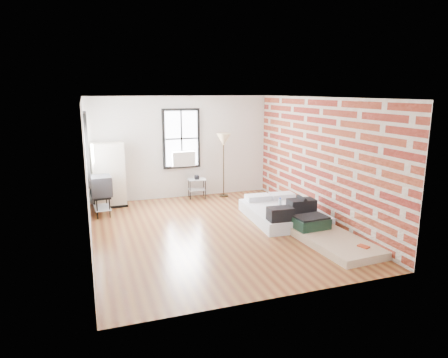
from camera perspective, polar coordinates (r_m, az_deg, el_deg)
name	(u,v)px	position (r m, az deg, el deg)	size (l,w,h in m)	color
ground	(215,231)	(8.63, -1.36, -7.39)	(6.00, 6.00, 0.00)	#5A2C17
room_shell	(219,148)	(8.61, -0.68, 4.51)	(5.02, 6.02, 2.80)	silver
mattress_main	(283,212)	(9.39, 8.46, -4.69)	(1.63, 2.14, 0.66)	white
mattress_bare	(329,237)	(8.18, 14.80, -8.03)	(1.10, 1.94, 0.41)	tan
wardrobe	(109,175)	(10.60, -16.14, 0.52)	(0.85, 0.51, 1.65)	black
side_table	(197,183)	(11.11, -3.90, -0.57)	(0.52, 0.44, 0.64)	black
floor_lamp	(224,143)	(11.07, -0.06, 5.22)	(0.38, 0.38, 1.78)	black
tv_stand	(101,187)	(9.93, -17.15, -1.15)	(0.52, 0.70, 0.96)	black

